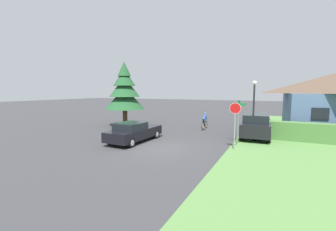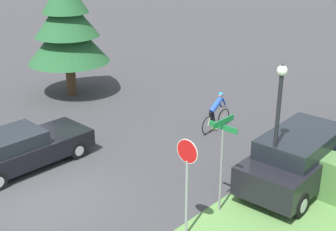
# 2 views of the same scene
# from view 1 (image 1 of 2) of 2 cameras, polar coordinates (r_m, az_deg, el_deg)

# --- Properties ---
(ground_plane) EXTENTS (140.00, 140.00, 0.00)m
(ground_plane) POSITION_cam_1_polar(r_m,az_deg,el_deg) (13.76, -2.44, -8.17)
(ground_plane) COLOR #38383A
(sedan_left_lane) EXTENTS (1.93, 4.46, 1.34)m
(sedan_left_lane) POSITION_cam_1_polar(r_m,az_deg,el_deg) (15.41, -8.68, -4.16)
(sedan_left_lane) COLOR black
(sedan_left_lane) RESTS_ON ground
(cyclist) EXTENTS (0.44, 1.83, 1.53)m
(cyclist) POSITION_cam_1_polar(r_m,az_deg,el_deg) (20.28, 9.26, -1.44)
(cyclist) COLOR black
(cyclist) RESTS_ON ground
(parked_suv_right) EXTENTS (2.11, 4.60, 1.75)m
(parked_suv_right) POSITION_cam_1_polar(r_m,az_deg,el_deg) (17.78, 21.50, -2.30)
(parked_suv_right) COLOR black
(parked_suv_right) RESTS_ON ground
(stop_sign) EXTENTS (0.64, 0.07, 2.76)m
(stop_sign) POSITION_cam_1_polar(r_m,az_deg,el_deg) (13.48, 16.65, -0.49)
(stop_sign) COLOR gray
(stop_sign) RESTS_ON ground
(street_lamp) EXTENTS (0.29, 0.29, 4.18)m
(street_lamp) POSITION_cam_1_polar(r_m,az_deg,el_deg) (16.32, 20.96, 3.06)
(street_lamp) COLOR black
(street_lamp) RESTS_ON ground
(street_name_sign) EXTENTS (0.90, 0.90, 2.83)m
(street_name_sign) POSITION_cam_1_polar(r_m,az_deg,el_deg) (14.96, 17.45, 0.29)
(street_name_sign) COLOR gray
(street_name_sign) RESTS_ON ground
(conifer_tall_near) EXTENTS (3.80, 3.80, 6.26)m
(conifer_tall_near) POSITION_cam_1_polar(r_m,az_deg,el_deg) (22.52, -10.98, 6.14)
(conifer_tall_near) COLOR #4C3823
(conifer_tall_near) RESTS_ON ground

